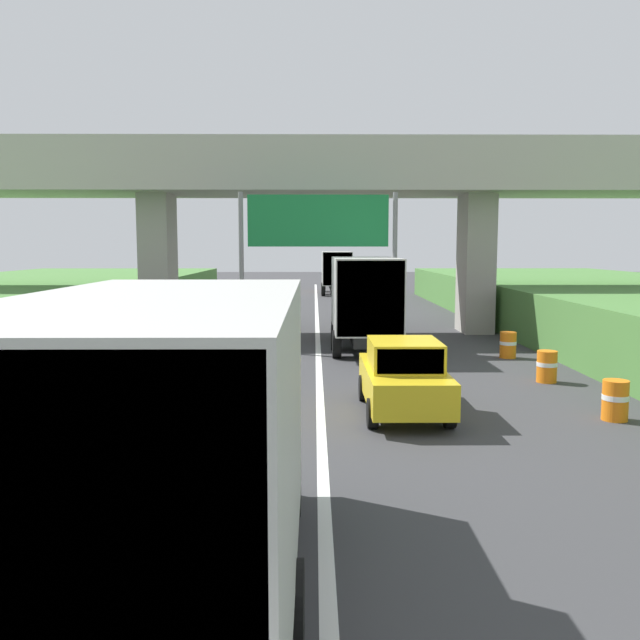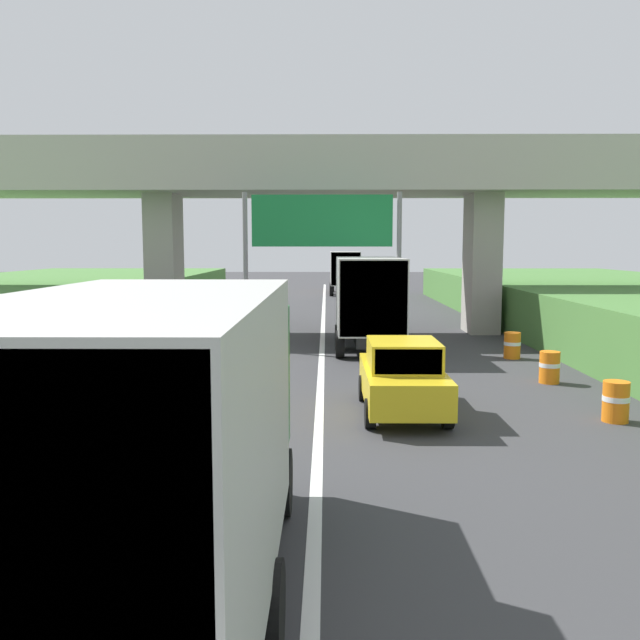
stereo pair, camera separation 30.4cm
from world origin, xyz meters
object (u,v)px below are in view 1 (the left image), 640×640
truck_green (181,441)px  construction_barrel_4 (508,345)px  truck_orange (336,270)px  truck_red (363,297)px  overhead_highway_sign (318,232)px  car_yellow (404,377)px  construction_barrel_3 (547,366)px  construction_barrel_2 (615,400)px

truck_green → construction_barrel_4: size_ratio=8.11×
truck_orange → truck_red: bearing=-89.9°
overhead_highway_sign → car_yellow: bearing=-78.9°
truck_orange → construction_barrel_4: size_ratio=8.11×
overhead_highway_sign → car_yellow: 10.49m
truck_red → car_yellow: bearing=-88.8°
overhead_highway_sign → truck_orange: 29.21m
truck_green → car_yellow: size_ratio=1.78×
overhead_highway_sign → construction_barrel_4: overhead_highway_sign is taller
truck_green → construction_barrel_3: truck_green is taller
truck_green → truck_orange: bearing=86.3°
overhead_highway_sign → truck_red: bearing=8.9°
construction_barrel_3 → construction_barrel_4: bearing=88.6°
truck_orange → construction_barrel_3: 35.61m
truck_green → car_yellow: (3.37, 8.61, -1.08)m
car_yellow → truck_orange: bearing=90.4°
construction_barrel_2 → construction_barrel_4: 8.29m
truck_green → truck_red: same height
overhead_highway_sign → construction_barrel_2: 12.83m
truck_green → truck_red: 18.84m
construction_barrel_4 → truck_green: bearing=-116.3°
car_yellow → truck_red: bearing=91.2°
truck_red → construction_barrel_4: size_ratio=8.11×
truck_green → car_yellow: bearing=68.6°
truck_red → construction_barrel_2: size_ratio=8.11×
construction_barrel_3 → construction_barrel_4: same height
overhead_highway_sign → truck_green: bearing=-94.6°
overhead_highway_sign → truck_red: size_ratio=0.81×
construction_barrel_2 → construction_barrel_3: same height
car_yellow → construction_barrel_4: size_ratio=4.56×
truck_orange → construction_barrel_4: (4.93, -31.11, -1.47)m
overhead_highway_sign → truck_orange: overhead_highway_sign is taller
overhead_highway_sign → truck_red: (1.70, 0.27, -2.43)m
car_yellow → construction_barrel_3: 5.76m
truck_orange → car_yellow: truck_orange is taller
truck_red → construction_barrel_4: (4.87, -2.31, -1.47)m
overhead_highway_sign → construction_barrel_3: bearing=-43.8°
overhead_highway_sign → truck_green: overhead_highway_sign is taller
truck_red → construction_barrel_2: 11.74m
truck_green → construction_barrel_3: 14.55m
truck_green → construction_barrel_4: bearing=63.7°
construction_barrel_3 → construction_barrel_4: size_ratio=1.00×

